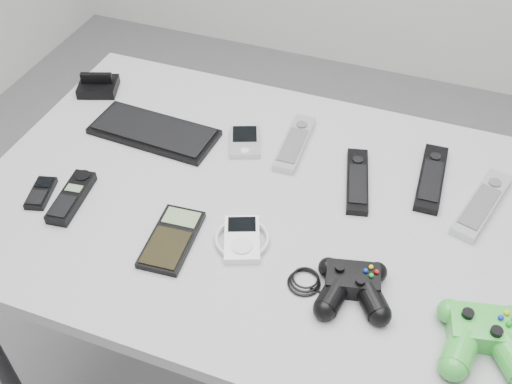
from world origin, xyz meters
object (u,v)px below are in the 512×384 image
(pda_keyboard, at_px, (154,131))
(mobile_phone, at_px, (41,193))
(remote_black_a, at_px, (357,180))
(calculator, at_px, (172,239))
(desk, at_px, (274,228))
(mp3_player, at_px, (242,239))
(remote_silver_a, at_px, (295,143))
(remote_black_b, at_px, (431,177))
(remote_silver_b, at_px, (482,204))
(pda, at_px, (245,141))
(controller_black, at_px, (353,285))
(cordless_handset, at_px, (71,197))
(controller_green, at_px, (484,336))

(pda_keyboard, distance_m, mobile_phone, 0.28)
(remote_black_a, relative_size, calculator, 1.19)
(desk, relative_size, mp3_player, 11.02)
(pda_keyboard, bearing_deg, calculator, -53.70)
(pda_keyboard, height_order, remote_silver_a, remote_silver_a)
(pda_keyboard, xyz_separation_m, mp3_player, (0.30, -0.23, 0.00))
(remote_black_b, relative_size, calculator, 1.28)
(remote_silver_a, relative_size, mp3_player, 1.73)
(desk, xyz_separation_m, mobile_phone, (-0.45, -0.14, 0.08))
(mobile_phone, height_order, calculator, same)
(remote_black_a, relative_size, remote_silver_b, 0.89)
(pda, distance_m, controller_black, 0.45)
(remote_silver_a, relative_size, controller_black, 0.86)
(desk, distance_m, remote_black_a, 0.20)
(remote_black_a, relative_size, mp3_player, 1.71)
(remote_black_b, distance_m, mobile_phone, 0.80)
(pda_keyboard, relative_size, cordless_handset, 2.00)
(remote_silver_b, xyz_separation_m, mobile_phone, (-0.83, -0.27, -0.00))
(remote_silver_b, height_order, controller_black, controller_black)
(pda, height_order, mp3_player, mp3_player)
(mobile_phone, relative_size, calculator, 0.56)
(desk, bearing_deg, remote_silver_b, 19.09)
(pda, distance_m, remote_black_a, 0.27)
(pda, distance_m, calculator, 0.31)
(remote_silver_b, relative_size, mobile_phone, 2.40)
(pda_keyboard, relative_size, remote_silver_a, 1.50)
(mobile_phone, bearing_deg, mp3_player, -11.64)
(mobile_phone, relative_size, controller_green, 0.55)
(cordless_handset, relative_size, calculator, 0.90)
(remote_black_a, height_order, calculator, remote_black_a)
(desk, relative_size, mobile_phone, 13.74)
(pda_keyboard, height_order, calculator, pda_keyboard)
(cordless_handset, bearing_deg, mp3_player, -4.58)
(calculator, bearing_deg, pda, 81.04)
(pda_keyboard, xyz_separation_m, controller_black, (0.52, -0.27, 0.01))
(remote_silver_a, xyz_separation_m, calculator, (-0.13, -0.35, -0.00))
(remote_silver_a, height_order, calculator, remote_silver_a)
(controller_green, bearing_deg, mobile_phone, 164.53)
(remote_black_a, relative_size, cordless_handset, 1.32)
(remote_black_a, height_order, controller_green, controller_green)
(calculator, bearing_deg, remote_silver_b, 24.36)
(remote_silver_b, bearing_deg, calculator, -135.30)
(pda, xyz_separation_m, cordless_handset, (-0.26, -0.29, 0.00))
(desk, bearing_deg, remote_silver_a, 95.52)
(remote_black_b, bearing_deg, remote_silver_a, 176.49)
(remote_black_a, xyz_separation_m, mobile_phone, (-0.59, -0.26, -0.00))
(remote_silver_a, bearing_deg, desk, -86.51)
(pda, height_order, remote_silver_b, remote_silver_b)
(cordless_handset, bearing_deg, desk, 11.93)
(pda, xyz_separation_m, mobile_phone, (-0.33, -0.29, -0.00))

